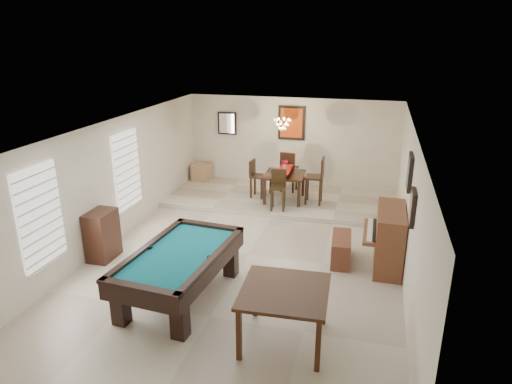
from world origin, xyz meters
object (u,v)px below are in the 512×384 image
at_px(apothecary_chest, 102,235).
at_px(chandelier, 282,120).
at_px(pool_table, 180,275).
at_px(dining_chair_west, 258,179).
at_px(upright_piano, 382,238).
at_px(dining_chair_north, 289,171).
at_px(square_table, 284,315).
at_px(corner_bench, 201,172).
at_px(flower_vase, 285,165).
at_px(dining_chair_south, 278,190).
at_px(dining_table, 284,185).
at_px(piano_bench, 341,249).
at_px(dining_chair_east, 314,181).

height_order(apothecary_chest, chandelier, chandelier).
height_order(pool_table, dining_chair_west, dining_chair_west).
xyz_separation_m(upright_piano, dining_chair_north, (-2.50, 3.58, 0.11)).
bearing_deg(square_table, corner_bench, 120.23).
bearing_deg(corner_bench, flower_vase, -21.90).
distance_m(upright_piano, dining_chair_north, 4.36).
bearing_deg(square_table, dining_chair_west, 108.29).
bearing_deg(dining_chair_west, dining_chair_south, -131.60).
bearing_deg(dining_chair_west, flower_vase, -88.34).
distance_m(apothecary_chest, dining_table, 4.86).
bearing_deg(dining_table, dining_chair_west, 176.09).
xyz_separation_m(dining_table, dining_chair_west, (-0.72, 0.05, 0.08)).
distance_m(piano_bench, dining_chair_south, 2.77).
bearing_deg(chandelier, dining_chair_south, -83.35).
xyz_separation_m(dining_chair_south, chandelier, (-0.10, 0.87, 1.58)).
height_order(upright_piano, corner_bench, upright_piano).
distance_m(square_table, corner_bench, 7.72).
distance_m(upright_piano, apothecary_chest, 5.47).
xyz_separation_m(dining_chair_east, chandelier, (-0.89, 0.18, 1.48)).
distance_m(pool_table, dining_chair_south, 4.22).
relative_size(dining_chair_west, chandelier, 1.68).
relative_size(dining_chair_south, dining_chair_east, 0.83).
bearing_deg(dining_chair_north, flower_vase, 98.18).
xyz_separation_m(pool_table, piano_bench, (2.52, 2.01, -0.15)).
height_order(apothecary_chest, corner_bench, apothecary_chest).
relative_size(dining_chair_south, dining_chair_north, 0.88).
bearing_deg(corner_bench, apothecary_chest, -91.42).
bearing_deg(dining_chair_east, flower_vase, -92.77).
xyz_separation_m(upright_piano, dining_table, (-2.47, 2.80, -0.04)).
xyz_separation_m(flower_vase, dining_chair_north, (-0.03, 0.78, -0.40)).
height_order(apothecary_chest, dining_chair_south, dining_chair_south).
bearing_deg(dining_chair_south, chandelier, 89.12).
bearing_deg(apothecary_chest, piano_bench, 13.23).
bearing_deg(pool_table, square_table, -15.53).
bearing_deg(dining_chair_south, upright_piano, -47.52).
relative_size(pool_table, dining_chair_west, 2.46).
relative_size(dining_chair_east, chandelier, 2.00).
bearing_deg(dining_chair_north, dining_chair_east, 141.30).
xyz_separation_m(pool_table, apothecary_chest, (-2.08, 0.93, 0.08)).
xyz_separation_m(upright_piano, dining_chair_south, (-2.49, 2.09, 0.04)).
bearing_deg(dining_chair_south, square_table, -84.20).
bearing_deg(flower_vase, square_table, -78.47).
relative_size(upright_piano, corner_bench, 2.54).
height_order(square_table, upright_piano, upright_piano).
distance_m(upright_piano, dining_chair_west, 4.28).
relative_size(upright_piano, piano_bench, 1.49).
bearing_deg(dining_chair_south, dining_table, 81.31).
xyz_separation_m(dining_chair_west, chandelier, (0.60, 0.11, 1.58)).
xyz_separation_m(flower_vase, dining_chair_west, (-0.72, 0.05, -0.46)).
bearing_deg(dining_chair_north, apothecary_chest, 65.05).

